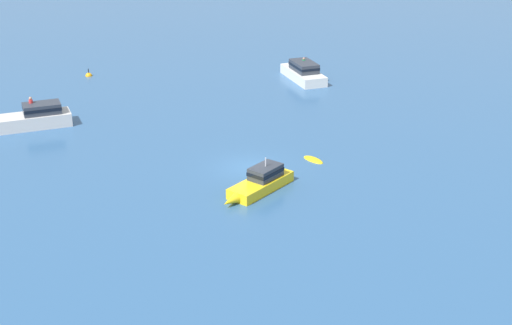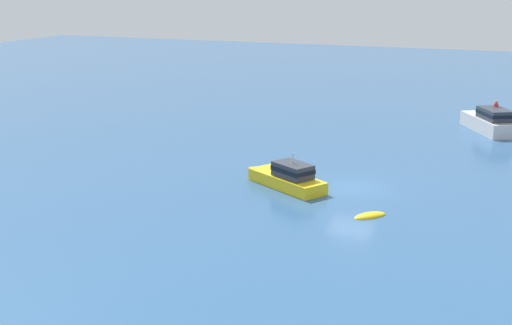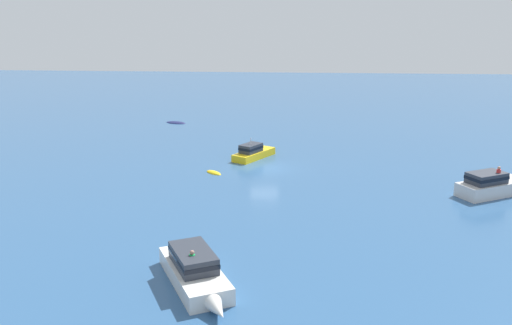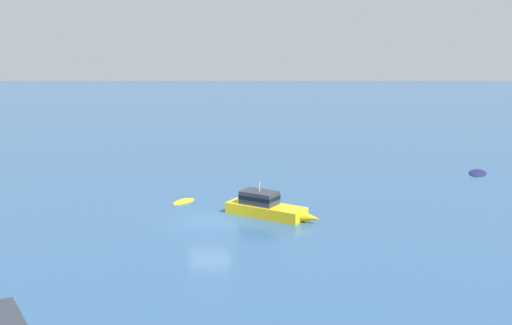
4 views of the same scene
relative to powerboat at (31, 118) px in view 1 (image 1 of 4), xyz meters
name	(u,v)px [view 1 (image 1 of 4)]	position (x,y,z in m)	size (l,w,h in m)	color
ground_plane	(249,168)	(6.14, 18.28, -0.79)	(160.00, 160.00, 0.00)	#2D5684
powerboat	(31,118)	(0.00, 0.00, 0.00)	(4.91, 7.17, 2.39)	silver
powerboat_1	(303,72)	(-16.33, 20.53, -0.03)	(7.64, 4.94, 2.08)	silver
cabin_cruiser	(261,181)	(9.63, 19.51, -0.19)	(5.92, 4.21, 2.09)	yellow
tender	(313,160)	(4.16, 22.64, -0.79)	(1.78, 1.83, 0.39)	yellow
channel_buoy	(89,76)	(-14.87, -0.44, -0.78)	(0.66, 0.66, 1.06)	orange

